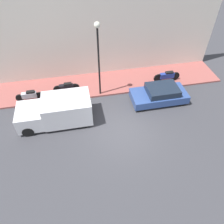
# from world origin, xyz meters

# --- Properties ---
(ground_plane) EXTENTS (60.00, 60.00, 0.00)m
(ground_plane) POSITION_xyz_m (0.00, 0.00, 0.00)
(ground_plane) COLOR #38383D
(sidewalk) EXTENTS (2.96, 17.53, 0.12)m
(sidewalk) POSITION_xyz_m (5.08, 0.00, 0.06)
(sidewalk) COLOR #934C47
(sidewalk) RESTS_ON ground_plane
(building_facade) EXTENTS (0.30, 17.53, 6.96)m
(building_facade) POSITION_xyz_m (6.71, 0.00, 3.48)
(building_facade) COLOR silver
(building_facade) RESTS_ON ground_plane
(parked_car) EXTENTS (1.83, 3.86, 1.19)m
(parked_car) POSITION_xyz_m (2.37, -3.17, 0.59)
(parked_car) COLOR #2D4784
(parked_car) RESTS_ON ground_plane
(delivery_van) EXTENTS (2.02, 4.53, 1.77)m
(delivery_van) POSITION_xyz_m (1.72, 3.90, 0.91)
(delivery_van) COLOR silver
(delivery_van) RESTS_ON ground_plane
(scooter_silver) EXTENTS (0.30, 1.89, 0.74)m
(scooter_silver) POSITION_xyz_m (4.10, 5.77, 0.53)
(scooter_silver) COLOR #B7B7BF
(scooter_silver) RESTS_ON sidewalk
(motorcycle_black) EXTENTS (0.30, 1.89, 0.77)m
(motorcycle_black) POSITION_xyz_m (4.47, 3.19, 0.55)
(motorcycle_black) COLOR black
(motorcycle_black) RESTS_ON sidewalk
(motorcycle_blue) EXTENTS (0.30, 2.09, 0.80)m
(motorcycle_blue) POSITION_xyz_m (4.39, -4.52, 0.58)
(motorcycle_blue) COLOR navy
(motorcycle_blue) RESTS_ON sidewalk
(streetlamp) EXTENTS (0.37, 0.37, 5.25)m
(streetlamp) POSITION_xyz_m (3.85, 0.81, 3.67)
(streetlamp) COLOR black
(streetlamp) RESTS_ON sidewalk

